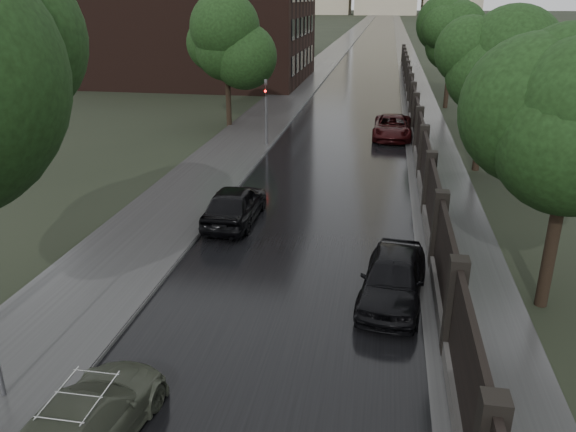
# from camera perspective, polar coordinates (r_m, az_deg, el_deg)

# --- Properties ---
(road) EXTENTS (8.00, 420.00, 0.02)m
(road) POSITION_cam_1_polar(r_m,az_deg,el_deg) (197.71, 9.49, 18.66)
(road) COLOR black
(road) RESTS_ON ground
(sidewalk_left) EXTENTS (4.00, 420.00, 0.16)m
(sidewalk_left) POSITION_cam_1_polar(r_m,az_deg,el_deg) (197.88, 7.66, 18.77)
(sidewalk_left) COLOR #2D2D2D
(sidewalk_left) RESTS_ON ground
(verge_right) EXTENTS (3.00, 420.00, 0.08)m
(verge_right) POSITION_cam_1_polar(r_m,az_deg,el_deg) (197.71, 11.17, 18.56)
(verge_right) COLOR #2D2D2D
(verge_right) RESTS_ON ground
(fence_right) EXTENTS (0.45, 75.72, 2.70)m
(fence_right) POSITION_cam_1_polar(r_m,az_deg,el_deg) (40.27, 12.62, 10.20)
(fence_right) COLOR #383533
(fence_right) RESTS_ON ground
(tree_left_far) EXTENTS (4.25, 4.25, 7.39)m
(tree_left_far) POSITION_cam_1_polar(r_m,az_deg,el_deg) (39.11, -6.27, 16.53)
(tree_left_far) COLOR black
(tree_left_far) RESTS_ON ground
(tree_right_a) EXTENTS (4.08, 4.08, 7.01)m
(tree_right_a) POSITION_cam_1_polar(r_m,az_deg,el_deg) (16.64, 26.81, 6.87)
(tree_right_a) COLOR black
(tree_right_a) RESTS_ON ground
(tree_right_b) EXTENTS (4.08, 4.08, 7.01)m
(tree_right_b) POSITION_cam_1_polar(r_m,az_deg,el_deg) (30.12, 19.60, 13.48)
(tree_right_b) COLOR black
(tree_right_b) RESTS_ON ground
(tree_right_c) EXTENTS (4.08, 4.08, 7.01)m
(tree_right_c) POSITION_cam_1_polar(r_m,az_deg,el_deg) (47.89, 16.27, 16.36)
(tree_right_c) COLOR black
(tree_right_c) RESTS_ON ground
(traffic_light) EXTENTS (0.16, 0.32, 4.00)m
(traffic_light) POSITION_cam_1_polar(r_m,az_deg,el_deg) (33.78, -2.24, 11.01)
(traffic_light) COLOR #59595E
(traffic_light) RESTS_ON ground
(volga_sedan) EXTENTS (2.26, 4.65, 1.30)m
(volga_sedan) POSITION_cam_1_polar(r_m,az_deg,el_deg) (12.42, -20.04, -19.19)
(volga_sedan) COLOR #424739
(volga_sedan) RESTS_ON ground
(hatchback_left) EXTENTS (1.89, 4.58, 1.55)m
(hatchback_left) POSITION_cam_1_polar(r_m,az_deg,el_deg) (22.44, -5.42, 1.23)
(hatchback_left) COLOR black
(hatchback_left) RESTS_ON ground
(car_right_near) EXTENTS (2.27, 4.62, 1.51)m
(car_right_near) POSITION_cam_1_polar(r_m,az_deg,el_deg) (16.90, 10.63, -6.17)
(car_right_near) COLOR black
(car_right_near) RESTS_ON ground
(car_right_far) EXTENTS (2.48, 5.20, 1.43)m
(car_right_far) POSITION_cam_1_polar(r_m,az_deg,el_deg) (36.87, 10.56, 8.88)
(car_right_far) COLOR black
(car_right_far) RESTS_ON ground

